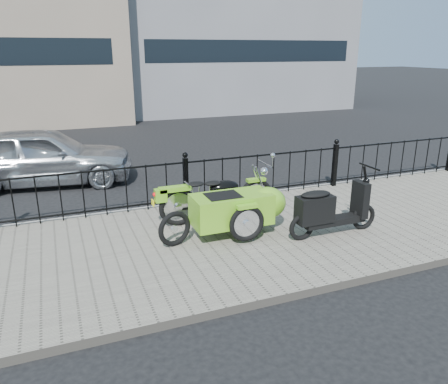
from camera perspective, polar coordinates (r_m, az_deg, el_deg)
name	(u,v)px	position (r m, az deg, el deg)	size (l,w,h in m)	color
ground	(208,234)	(7.68, -2.06, -5.55)	(120.00, 120.00, 0.00)	black
sidewalk	(219,242)	(7.23, -0.72, -6.60)	(30.00, 3.80, 0.12)	slate
curb	(185,205)	(8.94, -5.18, -1.73)	(30.00, 0.10, 0.12)	gray
iron_fence	(186,182)	(8.64, -5.01, 1.27)	(14.11, 0.11, 1.08)	black
motorcycle_sidecar	(238,205)	(7.36, 1.85, -1.67)	(2.28, 1.48, 0.98)	black
scooter	(329,210)	(7.39, 13.51, -2.36)	(1.68, 0.49, 1.14)	black
spare_tire	(175,229)	(6.91, -6.48, -4.79)	(0.58, 0.58, 0.08)	black
sedan_car	(43,156)	(11.14, -22.54, 4.34)	(1.63, 4.05, 1.38)	#BABCC1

